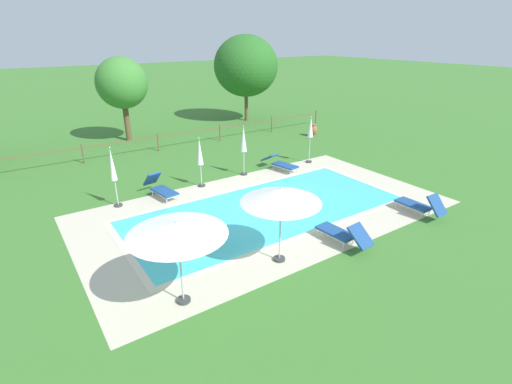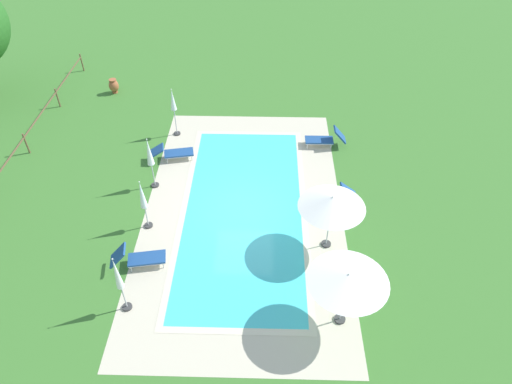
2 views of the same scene
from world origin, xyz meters
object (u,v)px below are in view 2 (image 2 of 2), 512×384
at_px(sun_lounger_north_mid, 331,196).
at_px(patio_umbrella_open_by_bench, 332,202).
at_px(sun_lounger_north_near_steps, 172,153).
at_px(patio_umbrella_closed_row_mid_east, 118,277).
at_px(patio_umbrella_closed_row_centre, 173,104).
at_px(sun_lounger_north_far, 139,258).
at_px(patio_umbrella_open_foreground, 348,278).
at_px(sun_lounger_north_end, 325,139).
at_px(patio_umbrella_closed_row_mid_west, 150,155).
at_px(patio_umbrella_closed_row_west, 143,198).
at_px(terracotta_urn_near_fence, 114,86).

relative_size(sun_lounger_north_mid, patio_umbrella_open_by_bench, 0.84).
height_order(sun_lounger_north_near_steps, patio_umbrella_closed_row_mid_east, patio_umbrella_closed_row_mid_east).
bearing_deg(patio_umbrella_closed_row_centre, sun_lounger_north_far, 179.63).
distance_m(sun_lounger_north_mid, patio_umbrella_open_foreground, 5.76).
relative_size(sun_lounger_north_near_steps, sun_lounger_north_end, 1.13).
bearing_deg(patio_umbrella_closed_row_centre, patio_umbrella_closed_row_mid_east, 179.48).
xyz_separation_m(sun_lounger_north_mid, patio_umbrella_closed_row_centre, (4.78, 6.97, 1.33)).
xyz_separation_m(sun_lounger_north_mid, patio_umbrella_closed_row_mid_west, (0.89, 7.31, 1.24)).
height_order(patio_umbrella_open_foreground, patio_umbrella_open_by_bench, patio_umbrella_open_by_bench).
relative_size(sun_lounger_north_near_steps, patio_umbrella_closed_row_centre, 0.87).
bearing_deg(sun_lounger_north_mid, sun_lounger_north_far, 115.91).
height_order(patio_umbrella_open_foreground, patio_umbrella_closed_row_west, patio_umbrella_open_foreground).
xyz_separation_m(patio_umbrella_open_foreground, patio_umbrella_closed_row_mid_west, (6.38, 7.09, -0.49)).
bearing_deg(patio_umbrella_closed_row_west, sun_lounger_north_mid, -78.16).
bearing_deg(sun_lounger_north_end, sun_lounger_north_near_steps, 99.99).
height_order(sun_lounger_north_near_steps, patio_umbrella_open_by_bench, patio_umbrella_open_by_bench).
relative_size(sun_lounger_north_mid, sun_lounger_north_end, 1.07).
height_order(sun_lounger_north_mid, sun_lounger_north_far, sun_lounger_north_far).
relative_size(sun_lounger_north_mid, patio_umbrella_closed_row_mid_west, 0.84).
bearing_deg(sun_lounger_north_mid, patio_umbrella_closed_row_mid_east, 126.35).
height_order(sun_lounger_north_far, sun_lounger_north_end, sun_lounger_north_end).
relative_size(patio_umbrella_closed_row_mid_west, terracotta_urn_near_fence, 2.99).
bearing_deg(terracotta_urn_near_fence, sun_lounger_north_end, -113.01).
relative_size(patio_umbrella_open_foreground, patio_umbrella_closed_row_mid_east, 1.00).
distance_m(patio_umbrella_open_foreground, terracotta_urn_near_fence, 17.94).
xyz_separation_m(patio_umbrella_closed_row_mid_west, patio_umbrella_closed_row_mid_east, (-6.09, -0.24, -0.06)).
bearing_deg(sun_lounger_north_near_steps, terracotta_urn_near_fence, 34.97).
distance_m(sun_lounger_north_near_steps, sun_lounger_north_far, 6.20).
distance_m(sun_lounger_north_far, patio_umbrella_closed_row_mid_east, 2.14).
bearing_deg(sun_lounger_north_far, sun_lounger_north_near_steps, -1.54).
bearing_deg(patio_umbrella_open_foreground, patio_umbrella_closed_row_mid_east, 87.61).
bearing_deg(patio_umbrella_closed_row_mid_west, patio_umbrella_open_by_bench, -114.59).
distance_m(patio_umbrella_closed_row_west, patio_umbrella_closed_row_centre, 6.27).
bearing_deg(sun_lounger_north_near_steps, sun_lounger_north_mid, -112.07).
relative_size(sun_lounger_north_mid, patio_umbrella_open_foreground, 0.83).
distance_m(patio_umbrella_closed_row_mid_west, patio_umbrella_closed_row_mid_east, 6.10).
bearing_deg(sun_lounger_north_far, patio_umbrella_closed_row_mid_east, 178.76).
bearing_deg(terracotta_urn_near_fence, patio_umbrella_closed_row_mid_east, -164.14).
height_order(sun_lounger_north_far, patio_umbrella_open_by_bench, patio_umbrella_open_by_bench).
bearing_deg(patio_umbrella_closed_row_west, sun_lounger_north_end, -52.70).
distance_m(sun_lounger_north_near_steps, patio_umbrella_open_by_bench, 8.42).
relative_size(sun_lounger_north_far, patio_umbrella_open_by_bench, 0.82).
relative_size(sun_lounger_north_near_steps, sun_lounger_north_far, 1.08).
bearing_deg(sun_lounger_north_far, patio_umbrella_open_foreground, -106.94).
distance_m(sun_lounger_north_far, patio_umbrella_open_by_bench, 6.97).
xyz_separation_m(sun_lounger_north_end, patio_umbrella_closed_row_mid_east, (-9.21, 7.17, 1.17)).
height_order(sun_lounger_north_far, patio_umbrella_closed_row_centre, patio_umbrella_closed_row_centre).
distance_m(patio_umbrella_open_foreground, patio_umbrella_closed_row_centre, 12.29).
distance_m(sun_lounger_north_near_steps, terracotta_urn_near_fence, 7.27).
bearing_deg(sun_lounger_north_near_steps, patio_umbrella_closed_row_mid_east, 178.53).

